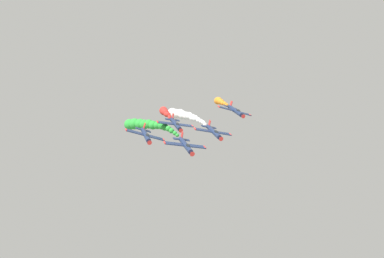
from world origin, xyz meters
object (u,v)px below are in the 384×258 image
(airplane_lead, at_px, (186,145))
(airplane_right_outer, at_px, (236,111))
(airplane_left_inner, at_px, (214,132))
(airplane_left_outer, at_px, (176,124))
(airplane_right_inner, at_px, (146,135))

(airplane_lead, xyz_separation_m, airplane_right_outer, (-17.42, -15.93, 2.56))
(airplane_left_inner, distance_m, airplane_right_outer, 11.71)
(airplane_left_inner, relative_size, airplane_right_outer, 1.00)
(airplane_lead, distance_m, airplane_left_inner, 12.22)
(airplane_right_outer, bearing_deg, airplane_left_inner, 42.49)
(airplane_lead, distance_m, airplane_left_outer, 15.46)
(airplane_lead, relative_size, airplane_right_inner, 1.00)
(airplane_lead, relative_size, airplane_right_outer, 1.00)
(airplane_left_inner, height_order, airplane_right_outer, airplane_right_outer)
(airplane_left_inner, xyz_separation_m, airplane_right_inner, (16.46, -0.18, 0.49))
(airplane_left_inner, distance_m, airplane_right_inner, 16.47)
(airplane_left_inner, xyz_separation_m, airplane_right_outer, (-8.40, -7.69, 2.73))
(airplane_left_outer, bearing_deg, airplane_left_inner, 137.19)
(airplane_right_inner, relative_size, airplane_left_outer, 1.00)
(airplane_lead, xyz_separation_m, airplane_left_inner, (-9.02, -8.24, -0.17))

